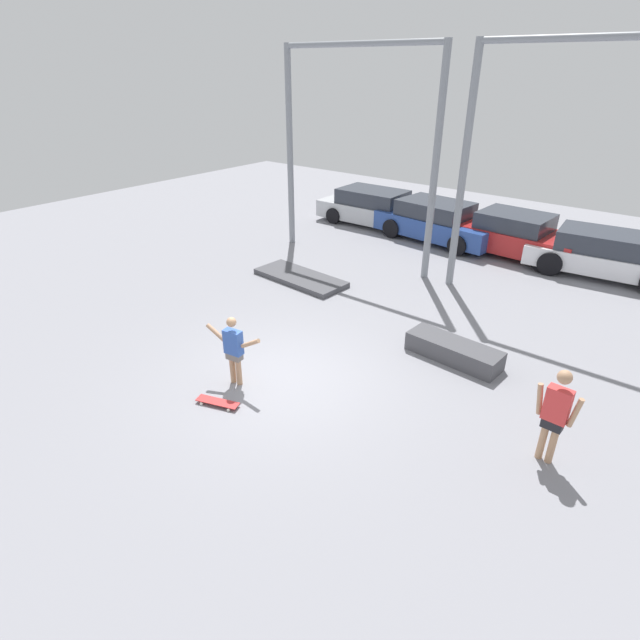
% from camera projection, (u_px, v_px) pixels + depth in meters
% --- Properties ---
extents(ground_plane, '(36.00, 36.00, 0.00)m').
position_uv_depth(ground_plane, '(284.00, 379.00, 10.03)').
color(ground_plane, gray).
extents(skateboarder, '(1.27, 0.27, 1.45)m').
position_uv_depth(skateboarder, '(234.00, 348.00, 9.54)').
color(skateboarder, tan).
rests_on(skateboarder, ground_plane).
extents(skateboard, '(0.86, 0.47, 0.08)m').
position_uv_depth(skateboard, '(218.00, 402.00, 9.24)').
color(skateboard, red).
rests_on(skateboard, ground_plane).
extents(grind_box, '(2.07, 0.80, 0.41)m').
position_uv_depth(grind_box, '(454.00, 351.00, 10.61)').
color(grind_box, '#47474C').
rests_on(grind_box, ground_plane).
extents(manual_pad, '(2.88, 1.30, 0.15)m').
position_uv_depth(manual_pad, '(300.00, 278.00, 14.57)').
color(manual_pad, '#47474C').
rests_on(manual_pad, ground_plane).
extents(canopy_support_left, '(5.45, 0.20, 6.21)m').
position_uv_depth(canopy_support_left, '(356.00, 136.00, 14.59)').
color(canopy_support_left, gray).
rests_on(canopy_support_left, ground_plane).
extents(canopy_support_right, '(5.45, 0.20, 6.21)m').
position_uv_depth(canopy_support_right, '(576.00, 158.00, 11.22)').
color(canopy_support_right, gray).
rests_on(canopy_support_right, ground_plane).
extents(parked_car_silver, '(4.60, 1.98, 1.35)m').
position_uv_depth(parked_car_silver, '(375.00, 208.00, 19.37)').
color(parked_car_silver, '#B7BABF').
rests_on(parked_car_silver, ground_plane).
extents(parked_car_blue, '(4.53, 2.32, 1.37)m').
position_uv_depth(parked_car_blue, '(437.00, 222.00, 17.65)').
color(parked_car_blue, '#284793').
rests_on(parked_car_blue, ground_plane).
extents(parked_car_red, '(4.02, 2.16, 1.38)m').
position_uv_depth(parked_car_red, '(516.00, 235.00, 16.23)').
color(parked_car_red, red).
rests_on(parked_car_red, ground_plane).
extents(parked_car_white, '(4.44, 2.20, 1.32)m').
position_uv_depth(parked_car_white, '(604.00, 254.00, 14.68)').
color(parked_car_white, white).
rests_on(parked_car_white, ground_plane).
extents(bystander, '(0.68, 0.22, 1.68)m').
position_uv_depth(bystander, '(555.00, 412.00, 7.56)').
color(bystander, tan).
rests_on(bystander, ground_plane).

